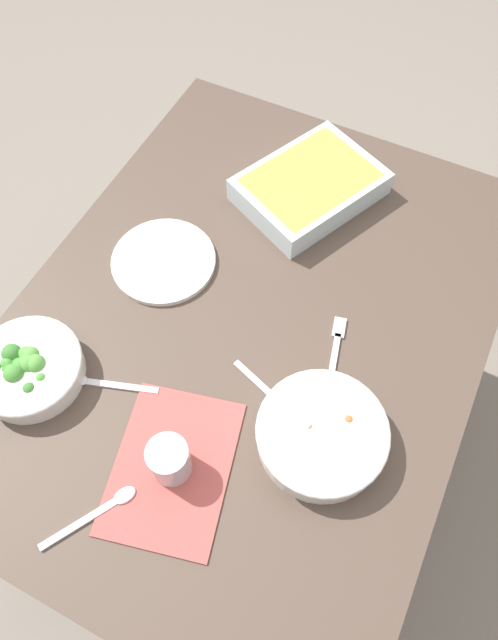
{
  "coord_description": "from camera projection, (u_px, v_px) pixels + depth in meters",
  "views": [
    {
      "loc": [
        -0.52,
        -0.26,
        1.75
      ],
      "look_at": [
        0.0,
        0.0,
        0.74
      ],
      "focal_mm": 32.66,
      "sensor_mm": 36.0,
      "label": 1
    }
  ],
  "objects": [
    {
      "name": "ground_plane",
      "position": [
        249.0,
        439.0,
        1.8
      ],
      "size": [
        6.0,
        6.0,
        0.0
      ],
      "primitive_type": "plane",
      "color": "slate"
    },
    {
      "name": "dining_table",
      "position": [
        249.0,
        341.0,
        1.24
      ],
      "size": [
        1.2,
        0.9,
        0.74
      ],
      "color": "#4C3D33",
      "rests_on": "ground_plane"
    },
    {
      "name": "placemat",
      "position": [
        172.0,
        467.0,
        1.01
      ],
      "size": [
        0.32,
        0.26,
        0.0
      ],
      "primitive_type": "cube",
      "rotation": [
        0.0,
        0.0,
        0.23
      ],
      "color": "#B24C47",
      "rests_on": "dining_table"
    },
    {
      "name": "stew_bowl",
      "position": [
        322.0,
        435.0,
        1.01
      ],
      "size": [
        0.23,
        0.23,
        0.06
      ],
      "color": "silver",
      "rests_on": "dining_table"
    },
    {
      "name": "broccoli_bowl",
      "position": [
        28.0,
        368.0,
        1.07
      ],
      "size": [
        0.21,
        0.21,
        0.07
      ],
      "color": "silver",
      "rests_on": "dining_table"
    },
    {
      "name": "baking_dish",
      "position": [
        310.0,
        186.0,
        1.3
      ],
      "size": [
        0.36,
        0.33,
        0.06
      ],
      "color": "silver",
      "rests_on": "dining_table"
    },
    {
      "name": "drink_cup",
      "position": [
        170.0,
        461.0,
        0.98
      ],
      "size": [
        0.07,
        0.07,
        0.08
      ],
      "color": "#B2BCC6",
      "rests_on": "dining_table"
    },
    {
      "name": "side_plate",
      "position": [
        164.0,
        261.0,
        1.23
      ],
      "size": [
        0.22,
        0.22,
        0.01
      ],
      "primitive_type": "cylinder",
      "color": "silver",
      "rests_on": "dining_table"
    },
    {
      "name": "spoon_by_stew",
      "position": [
        278.0,
        401.0,
        1.07
      ],
      "size": [
        0.08,
        0.17,
        0.01
      ],
      "color": "silver",
      "rests_on": "dining_table"
    },
    {
      "name": "spoon_by_broccoli",
      "position": [
        99.0,
        383.0,
        1.09
      ],
      "size": [
        0.07,
        0.17,
        0.01
      ],
      "color": "silver",
      "rests_on": "dining_table"
    },
    {
      "name": "spoon_spare",
      "position": [
        102.0,
        509.0,
        0.97
      ],
      "size": [
        0.16,
        0.11,
        0.01
      ],
      "color": "silver",
      "rests_on": "dining_table"
    },
    {
      "name": "fork_on_table",
      "position": [
        335.0,
        351.0,
        1.12
      ],
      "size": [
        0.18,
        0.06,
        0.01
      ],
      "color": "silver",
      "rests_on": "dining_table"
    }
  ]
}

